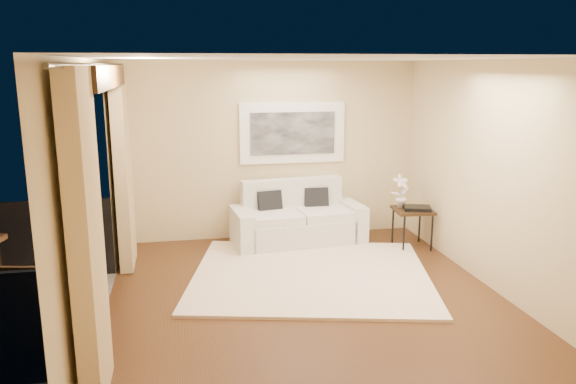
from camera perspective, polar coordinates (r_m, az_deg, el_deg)
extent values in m
plane|color=#4E2D17|center=(6.61, 1.94, -10.72)|extent=(5.00, 5.00, 0.00)
plane|color=white|center=(6.06, 2.14, 13.40)|extent=(5.00, 5.00, 0.00)
plane|color=#CFBA8B|center=(8.61, -1.71, 4.20)|extent=(4.50, 0.00, 4.50)
plane|color=#CFBA8B|center=(3.89, 10.41, -6.73)|extent=(4.50, 0.00, 4.50)
plane|color=#CFBA8B|center=(7.04, 20.18, 1.49)|extent=(0.00, 5.00, 5.00)
plane|color=#CFBA8B|center=(7.91, -17.25, 2.86)|extent=(0.00, 2.70, 2.70)
plane|color=#CFBA8B|center=(4.34, -22.24, -5.41)|extent=(0.00, 2.70, 2.70)
plane|color=#CFBA8B|center=(5.97, -19.86, 11.24)|extent=(0.00, 2.40, 2.40)
cube|color=#311E10|center=(5.95, -18.68, 11.03)|extent=(0.28, 2.40, 0.22)
cube|color=#605B56|center=(6.73, -25.90, -12.19)|extent=(1.80, 2.60, 0.12)
cube|color=black|center=(7.69, -23.96, -4.46)|extent=(1.80, 0.06, 1.00)
cube|color=#D4B782|center=(7.60, -16.42, 2.31)|extent=(0.16, 0.75, 2.62)
cube|color=#D4B782|center=(4.61, -19.80, -4.58)|extent=(0.16, 0.75, 2.62)
cylinder|color=#4C473F|center=(5.95, -18.56, 12.10)|extent=(0.04, 4.80, 0.04)
cube|color=white|center=(8.60, 0.46, 6.01)|extent=(1.62, 0.05, 0.92)
cube|color=black|center=(8.57, 0.51, 5.99)|extent=(1.30, 0.02, 0.64)
cube|color=#FFE7CD|center=(7.25, 2.33, -8.38)|extent=(3.47, 3.19, 0.04)
cube|color=silver|center=(8.46, 1.05, -3.98)|extent=(1.65, 0.99, 0.39)
cube|color=silver|center=(8.66, 0.40, -1.10)|extent=(1.59, 0.36, 0.76)
cube|color=silver|center=(8.22, -4.68, -3.85)|extent=(0.31, 0.85, 0.57)
cube|color=silver|center=(8.73, 6.45, -2.90)|extent=(0.31, 0.85, 0.57)
cube|color=silver|center=(8.26, -1.40, -2.53)|extent=(0.81, 0.81, 0.13)
cube|color=silver|center=(8.48, 3.56, -2.13)|extent=(0.81, 0.81, 0.13)
cube|color=black|center=(8.42, -1.85, -1.13)|extent=(0.40, 0.24, 0.38)
cube|color=black|center=(8.63, 2.91, -0.79)|extent=(0.37, 0.18, 0.38)
cube|color=#311E10|center=(8.38, 12.57, -1.82)|extent=(0.58, 0.58, 0.04)
cylinder|color=black|center=(8.19, 11.69, -4.25)|extent=(0.03, 0.03, 0.55)
cylinder|color=black|center=(8.36, 14.41, -4.04)|extent=(0.03, 0.03, 0.55)
cylinder|color=black|center=(8.57, 10.60, -3.44)|extent=(0.03, 0.03, 0.55)
cylinder|color=black|center=(8.73, 13.22, -3.25)|extent=(0.03, 0.03, 0.55)
cube|color=black|center=(8.34, 12.99, -1.61)|extent=(0.45, 0.38, 0.05)
imported|color=white|center=(8.38, 11.39, 0.11)|extent=(0.29, 0.22, 0.50)
cylinder|color=#311E10|center=(6.71, -27.13, -9.63)|extent=(0.03, 0.03, 0.47)
cube|color=#311E10|center=(5.60, -26.11, -12.02)|extent=(0.45, 0.45, 0.05)
cube|color=#311E10|center=(5.66, -25.56, -9.23)|extent=(0.38, 0.12, 0.50)
cylinder|color=#311E10|center=(5.50, -25.14, -14.84)|extent=(0.03, 0.03, 0.39)
cylinder|color=#311E10|center=(5.88, -26.60, -13.18)|extent=(0.03, 0.03, 0.39)
cylinder|color=#311E10|center=(5.75, -23.79, -13.49)|extent=(0.03, 0.03, 0.39)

